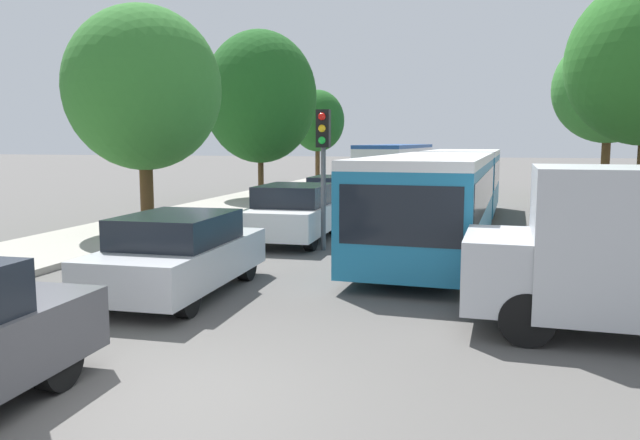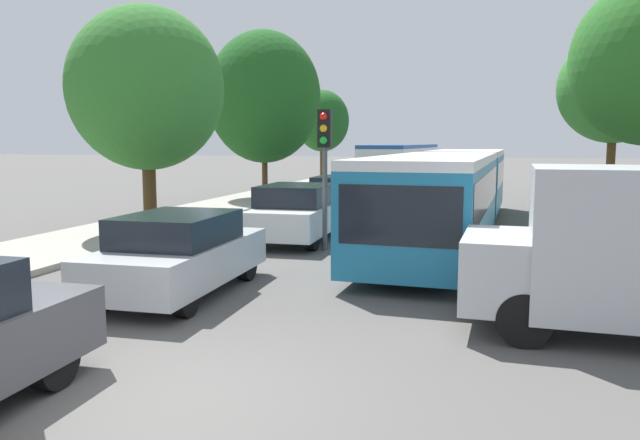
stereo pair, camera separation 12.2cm
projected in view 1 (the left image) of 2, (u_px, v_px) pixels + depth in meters
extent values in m
plane|color=#565451|center=(159.00, 405.00, 6.31)|extent=(200.00, 200.00, 0.00)
cube|color=#9E998E|center=(203.00, 211.00, 23.22)|extent=(3.20, 41.61, 0.14)
cube|color=teal|center=(433.00, 204.00, 14.46)|extent=(2.77, 8.86, 1.89)
cube|color=black|center=(433.00, 190.00, 14.41)|extent=(2.77, 8.51, 0.83)
cube|color=silver|center=(434.00, 159.00, 14.32)|extent=(2.77, 8.86, 0.18)
cube|color=teal|center=(463.00, 182.00, 22.31)|extent=(2.63, 6.10, 1.89)
cube|color=black|center=(463.00, 172.00, 22.27)|extent=(2.64, 5.86, 0.83)
cube|color=silver|center=(464.00, 153.00, 22.18)|extent=(2.63, 6.10, 0.18)
cylinder|color=black|center=(453.00, 189.00, 19.04)|extent=(1.78, 1.00, 1.74)
cube|color=black|center=(400.00, 216.00, 10.32)|extent=(2.07, 0.19, 1.01)
cylinder|color=black|center=(466.00, 260.00, 11.60)|extent=(0.32, 0.93, 0.92)
cylinder|color=black|center=(363.00, 254.00, 12.19)|extent=(0.32, 0.93, 0.92)
cylinder|color=black|center=(482.00, 222.00, 16.91)|extent=(0.32, 0.93, 0.92)
cylinder|color=black|center=(410.00, 220.00, 17.49)|extent=(0.32, 0.93, 0.92)
cylinder|color=black|center=(490.00, 203.00, 22.11)|extent=(0.32, 0.93, 0.92)
cylinder|color=black|center=(434.00, 202.00, 22.69)|extent=(0.32, 0.93, 0.92)
cube|color=silver|center=(397.00, 165.00, 36.97)|extent=(3.25, 11.47, 1.97)
cube|color=black|center=(397.00, 159.00, 36.92)|extent=(3.24, 10.91, 0.83)
cube|color=#234C93|center=(397.00, 146.00, 36.83)|extent=(3.25, 11.47, 0.20)
cylinder|color=black|center=(392.00, 174.00, 40.91)|extent=(0.36, 1.00, 0.99)
cylinder|color=black|center=(424.00, 175.00, 40.25)|extent=(0.36, 1.00, 0.99)
cylinder|color=black|center=(365.00, 181.00, 34.20)|extent=(0.36, 1.00, 0.99)
cylinder|color=black|center=(403.00, 181.00, 33.53)|extent=(0.36, 1.00, 0.99)
cylinder|color=black|center=(57.00, 360.00, 6.66)|extent=(0.24, 0.67, 0.66)
cube|color=#B7BABF|center=(180.00, 261.00, 10.80)|extent=(1.82, 4.12, 0.66)
cube|color=black|center=(177.00, 229.00, 10.63)|extent=(1.64, 2.17, 0.51)
cylinder|color=black|center=(177.00, 261.00, 12.26)|extent=(0.23, 0.63, 0.62)
cylinder|color=black|center=(246.00, 264.00, 11.93)|extent=(0.23, 0.63, 0.62)
cylinder|color=black|center=(101.00, 292.00, 9.74)|extent=(0.23, 0.63, 0.62)
cylinder|color=black|center=(186.00, 297.00, 9.40)|extent=(0.23, 0.63, 0.62)
cube|color=white|center=(295.00, 218.00, 16.63)|extent=(1.93, 4.37, 0.70)
cube|color=black|center=(294.00, 195.00, 16.45)|extent=(1.74, 2.31, 0.54)
cylinder|color=black|center=(283.00, 221.00, 18.18)|extent=(0.24, 0.67, 0.66)
cylinder|color=black|center=(334.00, 223.00, 17.83)|extent=(0.24, 0.67, 0.66)
cylinder|color=black|center=(251.00, 235.00, 15.51)|extent=(0.24, 0.67, 0.66)
cylinder|color=black|center=(311.00, 237.00, 15.15)|extent=(0.24, 0.67, 0.66)
cube|color=#284799|center=(336.00, 199.00, 22.37)|extent=(1.81, 4.09, 0.66)
cube|color=black|center=(335.00, 183.00, 22.20)|extent=(1.63, 2.16, 0.50)
cylinder|color=black|center=(324.00, 203.00, 23.82)|extent=(0.23, 0.62, 0.62)
cylinder|color=black|center=(361.00, 204.00, 23.49)|extent=(0.23, 0.62, 0.62)
cylinder|color=black|center=(307.00, 210.00, 21.32)|extent=(0.23, 0.62, 0.62)
cylinder|color=black|center=(348.00, 211.00, 20.99)|extent=(0.23, 0.62, 0.62)
cube|color=#B7BABF|center=(497.00, 268.00, 8.94)|extent=(0.96, 1.93, 1.00)
cylinder|color=black|center=(527.00, 319.00, 8.09)|extent=(0.73, 0.26, 0.72)
cylinder|color=black|center=(523.00, 290.00, 9.68)|extent=(0.73, 0.26, 0.72)
cylinder|color=#56595E|center=(323.00, 181.00, 15.07)|extent=(0.12, 0.12, 3.40)
cube|color=black|center=(323.00, 129.00, 14.91)|extent=(0.32, 0.25, 0.90)
sphere|color=red|center=(322.00, 116.00, 14.73)|extent=(0.18, 0.18, 0.18)
sphere|color=#EAAD14|center=(322.00, 128.00, 14.76)|extent=(0.18, 0.18, 0.18)
sphere|color=green|center=(322.00, 140.00, 14.80)|extent=(0.18, 0.18, 0.18)
cylinder|color=#51381E|center=(147.00, 192.00, 17.71)|extent=(0.38, 0.38, 2.40)
ellipsoid|color=#33752D|center=(143.00, 88.00, 17.35)|extent=(4.33, 4.33, 4.55)
cylinder|color=#51381E|center=(261.00, 174.00, 27.86)|extent=(0.25, 0.25, 2.41)
ellipsoid|color=#1E561E|center=(260.00, 97.00, 27.43)|extent=(5.00, 5.00, 5.79)
cylinder|color=#51381E|center=(318.00, 164.00, 37.88)|extent=(0.28, 0.28, 2.48)
ellipsoid|color=#1E561E|center=(318.00, 121.00, 37.55)|extent=(3.23, 3.23, 3.69)
cylinder|color=#51381E|center=(605.00, 165.00, 27.63)|extent=(0.37, 0.37, 3.15)
ellipsoid|color=#33752D|center=(609.00, 88.00, 27.20)|extent=(4.83, 4.83, 4.78)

